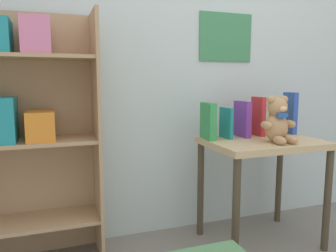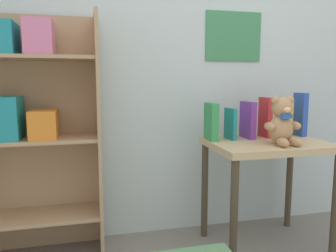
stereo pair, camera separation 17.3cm
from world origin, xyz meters
TOP-DOWN VIEW (x-y plane):
  - wall_back at (0.00, 1.51)m, footprint 4.80×0.07m
  - bookshelf_side at (-1.00, 1.35)m, footprint 0.74×0.29m
  - display_table at (0.28, 1.13)m, footprint 0.65×0.48m
  - teddy_bear at (0.31, 1.04)m, footprint 0.20×0.18m
  - book_standing_green at (-0.01, 1.25)m, footprint 0.05×0.14m
  - book_standing_teal at (0.11, 1.25)m, footprint 0.03×0.13m
  - book_standing_purple at (0.22, 1.26)m, footprint 0.04×0.15m
  - book_standing_red at (0.34, 1.27)m, footprint 0.03×0.12m
  - book_standing_yellow at (0.46, 1.25)m, footprint 0.03×0.13m
  - book_standing_blue at (0.57, 1.27)m, footprint 0.04×0.10m

SIDE VIEW (x-z plane):
  - display_table at x=0.28m, z-range 0.21..0.84m
  - book_standing_teal at x=0.11m, z-range 0.62..0.80m
  - book_standing_green at x=-0.01m, z-range 0.62..0.83m
  - book_standing_purple at x=0.22m, z-range 0.62..0.84m
  - teddy_bear at x=0.31m, z-range 0.61..0.87m
  - book_standing_yellow at x=0.46m, z-range 0.62..0.86m
  - book_standing_red at x=0.34m, z-range 0.62..0.86m
  - bookshelf_side at x=-1.00m, z-range 0.09..1.40m
  - book_standing_blue at x=0.57m, z-range 0.62..0.89m
  - wall_back at x=0.00m, z-range 0.00..2.50m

